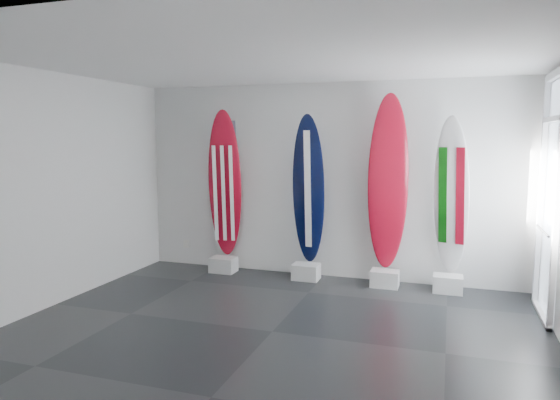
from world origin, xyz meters
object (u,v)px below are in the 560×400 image
(surfboard_navy, at_px, (308,190))
(surfboard_swiss, at_px, (388,183))
(surfboard_usa, at_px, (225,184))
(surfboard_italy, at_px, (451,196))

(surfboard_navy, xyz_separation_m, surfboard_swiss, (1.19, 0.00, 0.14))
(surfboard_usa, relative_size, surfboard_navy, 1.04)
(surfboard_navy, height_order, surfboard_italy, surfboard_navy)
(surfboard_usa, distance_m, surfboard_navy, 1.39)
(surfboard_usa, relative_size, surfboard_italy, 1.06)
(surfboard_navy, distance_m, surfboard_swiss, 1.20)
(surfboard_usa, xyz_separation_m, surfboard_navy, (1.39, 0.00, -0.04))
(surfboard_swiss, height_order, surfboard_italy, surfboard_swiss)
(surfboard_italy, bearing_deg, surfboard_usa, -161.79)
(surfboard_navy, relative_size, surfboard_swiss, 0.89)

